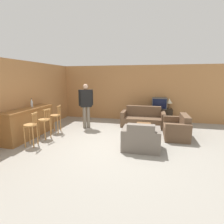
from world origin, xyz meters
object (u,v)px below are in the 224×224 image
(bar_chair_mid, at_px, (44,122))
(person_by_window, at_px, (86,103))
(table_lamp, at_px, (169,101))
(bar_chair_far, at_px, (56,118))
(tv_unit, at_px, (159,115))
(loveseat_right, at_px, (177,129))
(coffee_table, at_px, (143,127))
(armchair_near, at_px, (141,140))
(bottle, at_px, (32,103))
(book_on_table, at_px, (145,126))
(couch_far, at_px, (143,119))
(tv, at_px, (159,103))
(bar_chair_near, at_px, (31,128))

(bar_chair_mid, xyz_separation_m, person_by_window, (0.88, 1.53, 0.45))
(bar_chair_mid, relative_size, table_lamp, 2.17)
(bar_chair_far, height_order, tv_unit, bar_chair_far)
(loveseat_right, height_order, coffee_table, loveseat_right)
(armchair_near, distance_m, loveseat_right, 1.78)
(armchair_near, distance_m, tv_unit, 3.38)
(bottle, distance_m, book_on_table, 4.06)
(armchair_near, relative_size, coffee_table, 1.18)
(bar_chair_far, relative_size, couch_far, 0.57)
(loveseat_right, bearing_deg, bottle, -170.71)
(bar_chair_mid, bearing_deg, table_lamp, 36.60)
(loveseat_right, bearing_deg, book_on_table, -167.27)
(bar_chair_far, xyz_separation_m, table_lamp, (4.20, 2.41, 0.44))
(loveseat_right, xyz_separation_m, tv_unit, (-0.55, 1.96, 0.04))
(armchair_near, bearing_deg, tv, 80.07)
(book_on_table, xyz_separation_m, table_lamp, (0.93, 2.20, 0.59))
(bar_chair_near, bearing_deg, tv_unit, 45.12)
(armchair_near, bearing_deg, bar_chair_mid, 176.17)
(tv, relative_size, book_on_table, 2.84)
(bar_chair_far, relative_size, person_by_window, 0.57)
(tv_unit, bearing_deg, bottle, -148.07)
(bottle, relative_size, person_by_window, 0.16)
(tv, bearing_deg, bar_chair_mid, -140.49)
(bottle, bearing_deg, armchair_near, -8.07)
(bottle, height_order, book_on_table, bottle)
(coffee_table, xyz_separation_m, person_by_window, (-2.31, 0.55, 0.68))
(armchair_near, xyz_separation_m, table_lamp, (1.00, 3.33, 0.70))
(armchair_near, xyz_separation_m, coffee_table, (-0.00, 1.19, 0.04))
(bar_chair_far, relative_size, coffee_table, 1.14)
(tv, bearing_deg, bar_chair_far, -147.46)
(table_lamp, bearing_deg, book_on_table, -112.97)
(tv, xyz_separation_m, bottle, (-4.47, -2.78, 0.25))
(tv, bearing_deg, person_by_window, -151.24)
(bar_chair_mid, relative_size, coffee_table, 1.14)
(couch_far, relative_size, person_by_window, 1.01)
(bottle, xyz_separation_m, book_on_table, (3.95, 0.58, -0.74))
(bar_chair_mid, xyz_separation_m, tv_unit, (3.78, 3.12, -0.23))
(bottle, bearing_deg, table_lamp, 29.66)
(person_by_window, bearing_deg, bar_chair_far, -137.08)
(bar_chair_far, xyz_separation_m, tv, (3.78, 2.41, 0.34))
(bar_chair_mid, xyz_separation_m, table_lamp, (4.20, 3.12, 0.44))
(bar_chair_far, distance_m, tv_unit, 4.49)
(couch_far, relative_size, armchair_near, 1.70)
(loveseat_right, xyz_separation_m, book_on_table, (-1.07, -0.24, 0.12))
(coffee_table, bearing_deg, book_on_table, -39.93)
(bar_chair_near, distance_m, bar_chair_mid, 0.68)
(armchair_near, bearing_deg, table_lamp, 73.23)
(couch_far, bearing_deg, table_lamp, 35.34)
(bar_chair_near, distance_m, loveseat_right, 4.71)
(couch_far, xyz_separation_m, tv, (0.67, 0.77, 0.60))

